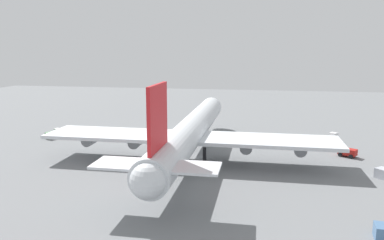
{
  "coord_description": "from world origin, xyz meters",
  "views": [
    {
      "loc": [
        -77.93,
        -14.14,
        23.16
      ],
      "look_at": [
        0.0,
        0.0,
        8.24
      ],
      "focal_mm": 35.64,
      "sensor_mm": 36.0,
      "label": 1
    }
  ],
  "objects_px": {
    "cargo_airplane": "(192,131)",
    "cargo_container_fore": "(383,232)",
    "maintenance_van": "(331,137)",
    "fuel_truck": "(54,133)",
    "cargo_loader": "(347,152)",
    "safety_cone_nose": "(200,126)"
  },
  "relations": [
    {
      "from": "cargo_airplane",
      "to": "cargo_container_fore",
      "type": "distance_m",
      "value": 42.72
    },
    {
      "from": "cargo_container_fore",
      "to": "maintenance_van",
      "type": "bearing_deg",
      "value": -2.78
    },
    {
      "from": "fuel_truck",
      "to": "cargo_loader",
      "type": "height_order",
      "value": "fuel_truck"
    },
    {
      "from": "maintenance_van",
      "to": "cargo_container_fore",
      "type": "height_order",
      "value": "maintenance_van"
    },
    {
      "from": "maintenance_van",
      "to": "fuel_truck",
      "type": "relative_size",
      "value": 0.94
    },
    {
      "from": "maintenance_van",
      "to": "cargo_loader",
      "type": "height_order",
      "value": "maintenance_van"
    },
    {
      "from": "cargo_airplane",
      "to": "cargo_loader",
      "type": "distance_m",
      "value": 34.2
    },
    {
      "from": "fuel_truck",
      "to": "cargo_container_fore",
      "type": "distance_m",
      "value": 80.79
    },
    {
      "from": "safety_cone_nose",
      "to": "cargo_container_fore",
      "type": "bearing_deg",
      "value": -152.19
    },
    {
      "from": "cargo_airplane",
      "to": "maintenance_van",
      "type": "height_order",
      "value": "cargo_airplane"
    },
    {
      "from": "cargo_loader",
      "to": "cargo_container_fore",
      "type": "xyz_separation_m",
      "value": [
        -37.68,
        3.47,
        -0.21
      ]
    },
    {
      "from": "safety_cone_nose",
      "to": "cargo_loader",
      "type": "bearing_deg",
      "value": -124.13
    },
    {
      "from": "fuel_truck",
      "to": "cargo_loader",
      "type": "distance_m",
      "value": 72.23
    },
    {
      "from": "safety_cone_nose",
      "to": "maintenance_van",
      "type": "bearing_deg",
      "value": -107.16
    },
    {
      "from": "cargo_container_fore",
      "to": "safety_cone_nose",
      "type": "bearing_deg",
      "value": 27.81
    },
    {
      "from": "cargo_loader",
      "to": "cargo_airplane",
      "type": "bearing_deg",
      "value": 102.43
    },
    {
      "from": "cargo_airplane",
      "to": "fuel_truck",
      "type": "height_order",
      "value": "cargo_airplane"
    },
    {
      "from": "maintenance_van",
      "to": "safety_cone_nose",
      "type": "xyz_separation_m",
      "value": [
        10.92,
        35.35,
        -0.7
      ]
    },
    {
      "from": "cargo_airplane",
      "to": "safety_cone_nose",
      "type": "height_order",
      "value": "cargo_airplane"
    },
    {
      "from": "cargo_container_fore",
      "to": "safety_cone_nose",
      "type": "relative_size",
      "value": 3.75
    },
    {
      "from": "cargo_loader",
      "to": "cargo_container_fore",
      "type": "distance_m",
      "value": 37.84
    },
    {
      "from": "maintenance_van",
      "to": "safety_cone_nose",
      "type": "distance_m",
      "value": 37.0
    }
  ]
}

